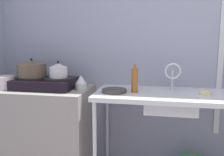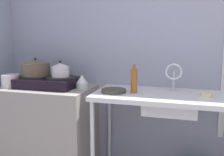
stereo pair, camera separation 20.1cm
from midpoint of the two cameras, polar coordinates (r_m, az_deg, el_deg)
wall_back at (r=2.55m, az=22.11°, el=8.31°), size 4.91×0.10×2.65m
counter_concrete at (r=2.68m, az=-12.95°, el=-10.92°), size 0.97×0.59×0.85m
counter_sink at (r=2.27m, az=20.76°, el=-5.31°), size 1.74×0.59×0.85m
stove at (r=2.52m, az=-12.21°, el=-0.84°), size 0.57×0.39×0.11m
pot_on_left_burner at (r=2.57m, az=-15.00°, el=2.27°), size 0.28×0.28×0.18m
pot_on_right_burner at (r=2.44m, az=-9.47°, el=1.88°), size 0.18×0.18×0.16m
pot_beside_stove at (r=2.63m, az=-20.16°, el=-0.61°), size 0.18×0.18×0.12m
percolator at (r=2.38m, az=-4.52°, el=-0.93°), size 0.11×0.11×0.14m
sink_basin at (r=2.22m, az=15.64°, el=-5.81°), size 0.44×0.32×0.15m
faucet at (r=2.30m, az=16.42°, el=1.02°), size 0.15×0.08×0.26m
frying_pan at (r=2.24m, az=2.96°, el=-2.95°), size 0.22×0.22×0.03m
small_bowl_on_drainboard at (r=2.26m, az=23.20°, el=-3.50°), size 0.10×0.10×0.04m
bottle_by_sink at (r=2.21m, az=7.67°, el=-0.58°), size 0.06×0.06×0.25m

